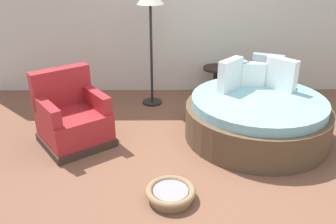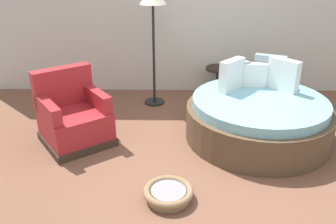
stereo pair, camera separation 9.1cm
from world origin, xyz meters
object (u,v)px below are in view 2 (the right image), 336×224
at_px(round_daybed, 258,117).
at_px(side_table, 219,73).
at_px(floor_lamp, 153,7).
at_px(pet_basket, 168,193).
at_px(red_armchair, 73,118).

bearing_deg(round_daybed, side_table, 103.60).
xyz_separation_m(round_daybed, floor_lamp, (-1.42, 1.16, 1.23)).
bearing_deg(side_table, floor_lamp, -164.49).
xyz_separation_m(side_table, floor_lamp, (-1.07, -0.30, 1.11)).
bearing_deg(pet_basket, side_table, 73.82).
bearing_deg(round_daybed, floor_lamp, 140.90).
bearing_deg(pet_basket, round_daybed, 48.98).
distance_m(pet_basket, floor_lamp, 2.90).
distance_m(round_daybed, pet_basket, 1.78).
height_order(side_table, floor_lamp, floor_lamp).
height_order(pet_basket, floor_lamp, floor_lamp).
distance_m(round_daybed, side_table, 1.50).
height_order(round_daybed, pet_basket, round_daybed).
height_order(pet_basket, side_table, side_table).
xyz_separation_m(red_armchair, side_table, (2.05, 1.59, 0.10)).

